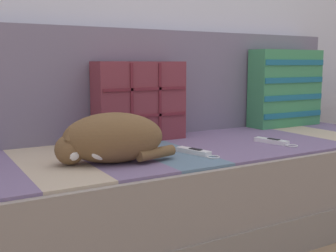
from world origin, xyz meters
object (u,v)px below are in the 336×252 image
sleeping_cat (109,140)px  game_remote_far (195,152)px  throw_pillow_striped (285,88)px  game_remote_near (273,141)px  couch (200,187)px  throw_pillow_quilted (139,101)px

sleeping_cat → game_remote_far: size_ratio=2.03×
throw_pillow_striped → game_remote_far: size_ratio=2.15×
game_remote_near → sleeping_cat: bearing=178.7°
sleeping_cat → game_remote_far: 0.35m
couch → throw_pillow_striped: throw_pillow_striped is taller
game_remote_near → game_remote_far: (-0.41, -0.01, -0.00)m
couch → sleeping_cat: size_ratio=5.15×
couch → throw_pillow_striped: bearing=15.4°
sleeping_cat → game_remote_near: 0.76m
couch → game_remote_near: game_remote_near is taller
sleeping_cat → game_remote_far: (0.34, -0.03, -0.07)m
throw_pillow_quilted → game_remote_near: bearing=-38.2°
throw_pillow_quilted → game_remote_near: throw_pillow_quilted is taller
game_remote_near → couch: bearing=147.4°
couch → sleeping_cat: bearing=-162.7°
couch → throw_pillow_quilted: bearing=135.5°
throw_pillow_quilted → throw_pillow_striped: (0.90, -0.00, 0.03)m
throw_pillow_quilted → couch: bearing=-44.5°
throw_pillow_quilted → sleeping_cat: (-0.29, -0.35, -0.09)m
couch → throw_pillow_quilted: size_ratio=5.11×
game_remote_near → game_remote_far: size_ratio=1.02×
throw_pillow_quilted → game_remote_near: (0.46, -0.36, -0.17)m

